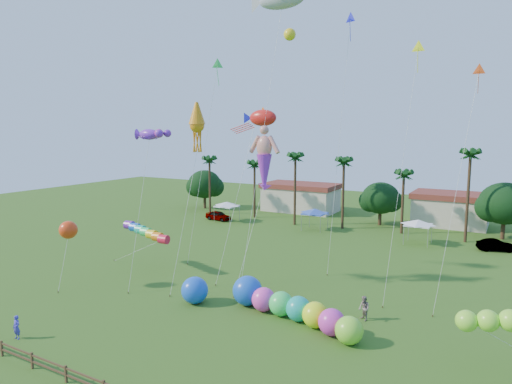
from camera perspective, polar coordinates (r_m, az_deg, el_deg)
The scene contains 21 objects.
ground at distance 31.11m, azimuth -9.71°, elevation -18.93°, with size 160.00×160.00×0.00m, color #285116.
tree_line at distance 67.54m, azimuth 17.20°, elevation -0.78°, with size 69.46×8.91×11.00m.
buildings_row at distance 75.27m, azimuth 13.20°, elevation -1.54°, with size 35.00×7.00×4.00m.
tent_row at distance 63.38m, azimuth 7.14°, elevation -2.43°, with size 31.00×4.00×0.60m.
car_a at distance 71.05m, azimuth -4.73°, elevation -2.95°, with size 1.71×4.25×1.45m, color #4C4C54.
car_b at distance 59.87m, azimuth 27.83°, elevation -5.92°, with size 1.43×4.11×1.36m, color #4C4C54.
spectator_a at distance 35.64m, azimuth -27.75°, elevation -14.74°, with size 0.59×0.39×1.62m, color #433ACC.
spectator_b at distance 35.46m, azimuth 13.36°, elevation -13.98°, with size 0.88×0.69×1.82m, color gray.
caterpillar_inflatable at distance 34.74m, azimuth 4.13°, elevation -14.09°, with size 11.57×4.82×2.38m.
blue_ball at distance 37.94m, azimuth -7.67°, elevation -12.07°, with size 2.18×2.18×2.18m, color blue.
rainbow_tube at distance 45.96m, azimuth -13.01°, elevation -5.55°, with size 9.48×1.72×3.94m.
green_worm at distance 29.87m, azimuth 24.82°, elevation -14.41°, with size 9.24×2.40×3.75m.
orange_ball_kite at distance 43.29m, azimuth -22.41°, elevation -4.40°, with size 1.61×2.33×6.03m.
merman_kite at distance 40.07m, azimuth 1.04°, elevation 3.69°, with size 2.66×5.35×13.81m.
fish_kite at distance 43.84m, azimuth 0.87°, elevation 9.24°, with size 4.35×6.96×15.93m.
squid_kite at distance 40.89m, azimuth -7.39°, elevation 8.26°, with size 1.93×5.29×16.43m.
lobster_kite at distance 41.45m, azimuth -13.23°, elevation 7.01°, with size 3.53×4.29×14.21m.
delta_kite_red at distance 39.41m, azimuth 26.00°, elevation 12.85°, with size 2.34×4.48×18.93m.
delta_kite_yellow at distance 39.49m, azimuth 19.55°, elevation 16.07°, with size 1.73×3.83×20.92m.
delta_kite_green at distance 48.30m, azimuth -4.89°, elevation 15.21°, with size 2.57×3.66×21.16m.
delta_kite_blue at distance 48.04m, azimuth 11.67°, elevation 19.98°, with size 1.30×4.69×25.29m.
Camera 1 is at (17.90, -21.30, 13.93)m, focal length 32.00 mm.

